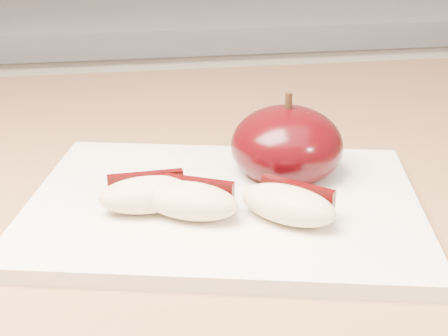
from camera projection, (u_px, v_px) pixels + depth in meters
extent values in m
cube|color=silver|center=(205.00, 221.00, 1.40)|extent=(2.40, 0.60, 0.90)
cube|color=slate|center=(201.00, 8.00, 1.21)|extent=(2.40, 0.62, 0.04)
cube|color=#915E3F|center=(299.00, 172.00, 0.59)|extent=(1.64, 0.64, 0.04)
cube|color=silver|center=(224.00, 205.00, 0.47)|extent=(0.33, 0.28, 0.01)
ellipsoid|color=black|center=(287.00, 146.00, 0.51)|extent=(0.09, 0.09, 0.06)
cylinder|color=black|center=(289.00, 101.00, 0.49)|extent=(0.01, 0.01, 0.01)
ellipsoid|color=beige|center=(148.00, 195.00, 0.45)|extent=(0.07, 0.04, 0.03)
cube|color=black|center=(146.00, 187.00, 0.46)|extent=(0.06, 0.01, 0.02)
ellipsoid|color=beige|center=(189.00, 201.00, 0.44)|extent=(0.08, 0.06, 0.03)
cube|color=black|center=(197.00, 193.00, 0.45)|extent=(0.05, 0.03, 0.02)
ellipsoid|color=beige|center=(288.00, 205.00, 0.43)|extent=(0.08, 0.07, 0.03)
cube|color=black|center=(297.00, 198.00, 0.44)|extent=(0.05, 0.04, 0.02)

